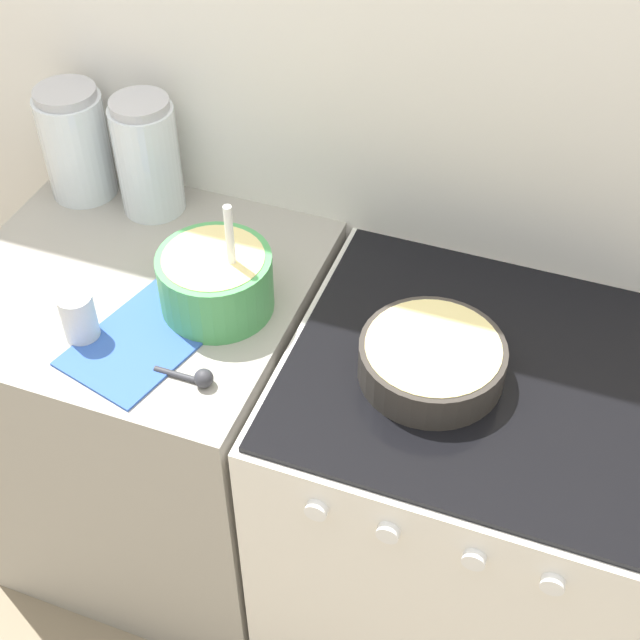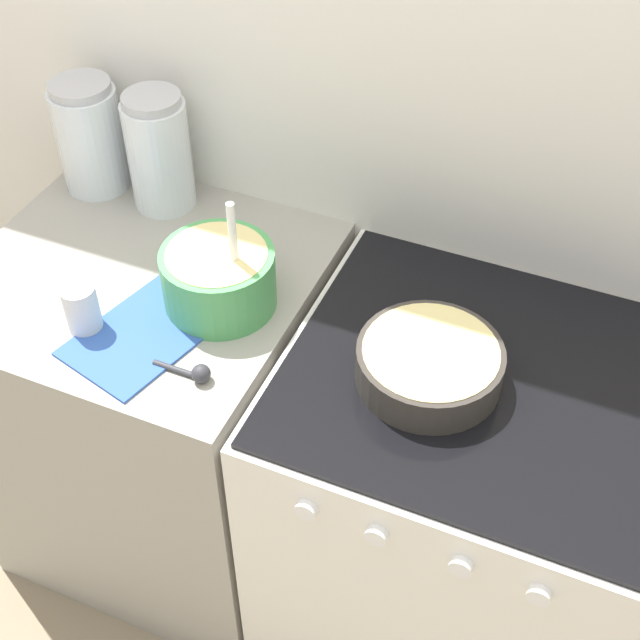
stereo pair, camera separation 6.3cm
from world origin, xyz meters
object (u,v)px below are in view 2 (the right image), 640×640
object	(u,v)px
mixing_bowl	(219,275)
tin_can	(82,308)
storage_jar_left	(91,143)
baking_pan	(429,364)
storage_jar_middle	(160,159)
stove	(456,513)

from	to	relation	value
mixing_bowl	tin_can	distance (m)	0.27
storage_jar_left	mixing_bowl	bearing A→B (deg)	-28.90
mixing_bowl	baking_pan	bearing A→B (deg)	-4.37
storage_jar_middle	tin_can	distance (m)	0.43
mixing_bowl	baking_pan	world-z (taller)	mixing_bowl
storage_jar_left	tin_can	bearing A→B (deg)	-59.65
baking_pan	storage_jar_middle	bearing A→B (deg)	158.46
stove	storage_jar_left	size ratio (longest dim) A/B	3.42
storage_jar_middle	tin_can	size ratio (longest dim) A/B	2.62
mixing_bowl	baking_pan	size ratio (longest dim) A/B	0.95
baking_pan	stove	bearing A→B (deg)	25.90
stove	tin_can	size ratio (longest dim) A/B	8.61
stove	mixing_bowl	xyz separation A→B (m)	(-0.53, -0.01, 0.52)
stove	storage_jar_left	bearing A→B (deg)	166.31
mixing_bowl	storage_jar_left	distance (m)	0.52
storage_jar_left	storage_jar_middle	distance (m)	0.18
storage_jar_left	tin_can	distance (m)	0.49
stove	storage_jar_left	world-z (taller)	storage_jar_left
baking_pan	storage_jar_left	distance (m)	0.94
baking_pan	tin_can	bearing A→B (deg)	-168.39
storage_jar_left	stove	bearing A→B (deg)	-13.69
storage_jar_left	tin_can	xyz separation A→B (m)	(0.24, -0.42, -0.06)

